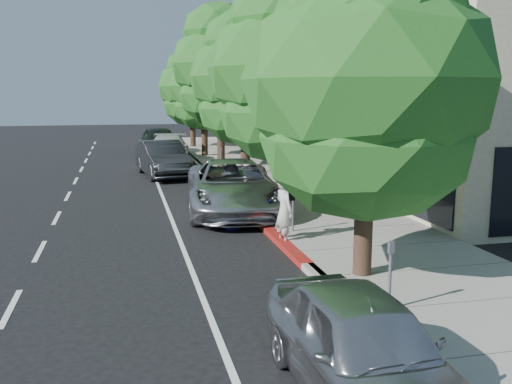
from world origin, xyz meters
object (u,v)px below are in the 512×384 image
object	(u,v)px
street_tree_1	(286,72)
silver_suv	(233,187)
dark_sedan	(163,159)
dark_suv_far	(159,141)
white_pickup	(168,150)
pedestrian	(283,166)
street_tree_4	(204,88)
street_tree_5	(192,88)
cyclist	(284,211)
near_car_a	(363,348)
bicycle	(252,214)
street_tree_3	(220,67)
street_tree_2	(245,79)
street_tree_0	(368,85)

from	to	relation	value
street_tree_1	silver_suv	distance (m)	4.26
dark_sedan	dark_suv_far	distance (m)	9.70
white_pickup	pedestrian	distance (m)	10.17
street_tree_4	street_tree_5	xyz separation A→B (m)	(0.00, 6.00, 0.04)
cyclist	pedestrian	size ratio (longest dim) A/B	1.13
dark_sedan	near_car_a	bearing A→B (deg)	-94.90
bicycle	near_car_a	bearing A→B (deg)	175.11
street_tree_1	dark_suv_far	xyz separation A→B (m)	(-2.63, 20.19, -3.71)
street_tree_1	bicycle	xyz separation A→B (m)	(-1.30, -1.00, -4.15)
near_car_a	pedestrian	xyz separation A→B (m)	(3.50, 16.18, 0.23)
dark_sedan	street_tree_3	bearing A→B (deg)	17.84
white_pickup	street_tree_4	bearing A→B (deg)	57.93
street_tree_2	street_tree_4	distance (m)	12.00
street_tree_0	silver_suv	size ratio (longest dim) A/B	1.12
street_tree_4	street_tree_5	bearing A→B (deg)	90.00
dark_sedan	dark_suv_far	xyz separation A→B (m)	(0.47, 9.69, 0.06)
bicycle	street_tree_4	bearing A→B (deg)	-4.78
street_tree_3	near_car_a	size ratio (longest dim) A/B	1.97
street_tree_0	white_pickup	world-z (taller)	street_tree_0
dark_sedan	pedestrian	bearing A→B (deg)	-54.28
street_tree_1	dark_sedan	world-z (taller)	street_tree_1
bicycle	white_pickup	xyz separation A→B (m)	(-1.18, 16.00, 0.33)
cyclist	near_car_a	bearing A→B (deg)	158.20
cyclist	white_pickup	distance (m)	17.84
street_tree_1	street_tree_2	bearing A→B (deg)	90.00
bicycle	dark_suv_far	size ratio (longest dim) A/B	0.34
street_tree_3	street_tree_0	bearing A→B (deg)	-90.00
street_tree_0	street_tree_1	xyz separation A→B (m)	(-0.00, 6.00, 0.45)
silver_suv	pedestrian	world-z (taller)	pedestrian
street_tree_4	cyclist	xyz separation A→B (m)	(-0.82, -20.76, -3.34)
street_tree_3	pedestrian	xyz separation A→B (m)	(1.53, -6.35, -4.30)
bicycle	pedestrian	bearing A→B (deg)	-23.93
street_tree_3	street_tree_5	xyz separation A→B (m)	(-0.00, 12.00, -0.96)
street_tree_5	dark_sedan	distance (m)	14.27
street_tree_2	bicycle	xyz separation A→B (m)	(-1.30, -7.00, -4.04)
white_pickup	cyclist	bearing A→B (deg)	-77.13
street_tree_1	street_tree_4	xyz separation A→B (m)	(0.00, 18.00, -0.36)
street_tree_2	dark_suv_far	size ratio (longest dim) A/B	1.37
cyclist	bicycle	size ratio (longest dim) A/B	1.02
street_tree_4	street_tree_5	distance (m)	6.00
near_car_a	street_tree_3	bearing A→B (deg)	83.68
street_tree_1	street_tree_4	bearing A→B (deg)	90.00
street_tree_1	white_pickup	bearing A→B (deg)	99.40
street_tree_3	pedestrian	world-z (taller)	street_tree_3
near_car_a	dark_sedan	bearing A→B (deg)	91.75
street_tree_0	bicycle	distance (m)	6.35
street_tree_0	street_tree_3	bearing A→B (deg)	90.00
street_tree_3	dark_suv_far	bearing A→B (deg)	107.79
street_tree_1	dark_sedan	size ratio (longest dim) A/B	1.47
street_tree_5	silver_suv	size ratio (longest dim) A/B	1.13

